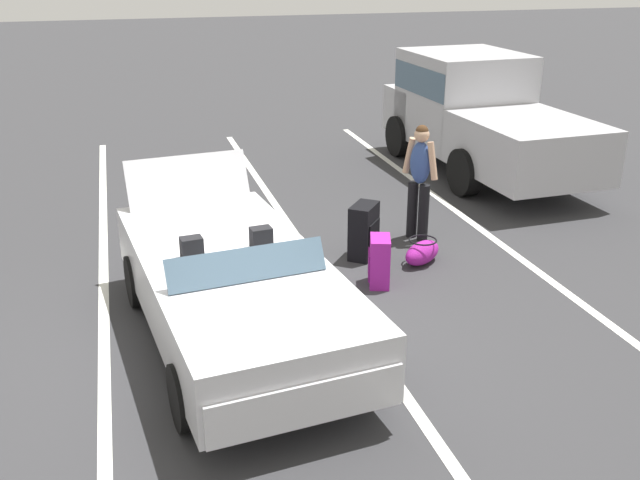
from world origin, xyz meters
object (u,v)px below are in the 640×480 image
traveler_person (420,176)px  convertible_car (240,298)px  suitcase_medium_bright (379,261)px  duffel_bag (422,252)px  suitcase_large_black (364,231)px  parked_pickup_truck_near (475,111)px

traveler_person → convertible_car: bearing=10.8°
suitcase_medium_bright → traveler_person: 1.81m
duffel_bag → traveler_person: bearing=161.7°
suitcase_medium_bright → duffel_bag: size_ratio=0.89×
convertible_car → suitcase_large_black: convertible_car is taller
suitcase_large_black → suitcase_medium_bright: (0.88, -0.10, -0.06)m
suitcase_medium_bright → duffel_bag: (-0.46, 0.77, -0.15)m
convertible_car → suitcase_large_black: (-2.00, 2.01, -0.22)m
suitcase_large_black → traveler_person: size_ratio=0.45×
suitcase_large_black → duffel_bag: suitcase_large_black is taller
suitcase_large_black → duffel_bag: 0.82m
convertible_car → suitcase_large_black: bearing=128.2°
convertible_car → duffel_bag: (-1.58, 2.68, -0.43)m
traveler_person → suitcase_medium_bright: bearing=22.7°
suitcase_large_black → suitcase_medium_bright: size_ratio=1.19×
suitcase_medium_bright → duffel_bag: 0.91m
parked_pickup_truck_near → suitcase_medium_bright: bearing=139.1°
suitcase_large_black → suitcase_medium_bright: suitcase_large_black is taller
parked_pickup_truck_near → traveler_person: bearing=139.3°
convertible_car → parked_pickup_truck_near: 7.67m
suitcase_large_black → traveler_person: (-0.44, 0.96, 0.56)m
traveler_person → parked_pickup_truck_near: bearing=-156.7°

